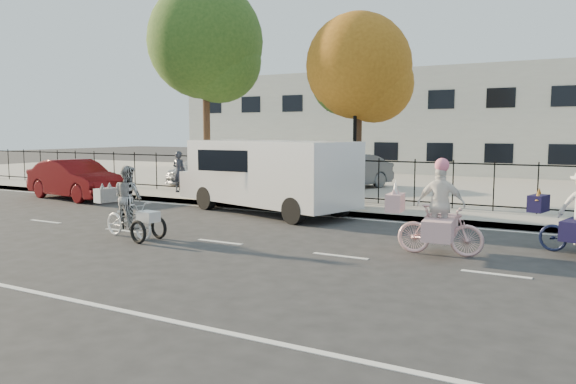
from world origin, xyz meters
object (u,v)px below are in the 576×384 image
Objects in this scene: lot_car_b at (314,171)px; lot_car_c at (346,172)px; unicorn_bike at (439,219)px; pedestrian at (179,172)px; zebra_trike at (129,210)px; white_van at (266,173)px; red_sedan at (76,179)px; lamppost at (355,113)px; lot_car_a at (202,170)px.

lot_car_b is 1.33m from lot_car_c.
unicorn_bike reaches higher than pedestrian.
white_van is (0.72, 5.11, 0.57)m from zebra_trike.
zebra_trike is 8.74m from red_sedan.
zebra_trike is 8.61m from pedestrian.
unicorn_bike is at bearing -36.58° from lot_car_c.
white_van is at bearing -130.71° from lamppost.
lot_car_b is (6.66, 6.61, 0.14)m from red_sedan.
pedestrian is at bearing 40.27° from zebra_trike.
lamppost reaches higher than lot_car_c.
lamppost is 2.14× the size of zebra_trike.
red_sedan is 10.57m from lot_car_c.
white_van reaches higher than zebra_trike.
red_sedan is 2.76× the size of pedestrian.
zebra_trike is at bearing 97.41° from unicorn_bike.
zebra_trike is (-2.70, -7.41, -2.45)m from lamppost.
white_van reaches higher than pedestrian.
pedestrian is (-7.27, -0.11, -2.16)m from lamppost.
white_van is (-6.18, 3.41, 0.50)m from unicorn_bike.
lot_car_a is at bearing 38.12° from zebra_trike.
unicorn_bike is at bearing 154.04° from pedestrian.
lot_car_a is at bearing -0.94° from red_sedan.
lamppost is at bearing -11.81° from zebra_trike.
pedestrian is 0.31× the size of lot_car_b.
unicorn_bike is 7.07m from white_van.
zebra_trike is at bearing -110.04° from lamppost.
lot_car_c is at bearing 116.33° from lamppost.
pedestrian is 5.58m from lot_car_b.
unicorn_bike is at bearing -67.98° from zebra_trike.
lamppost is 2.17× the size of unicorn_bike.
white_van is at bearing -67.61° from lot_car_c.
lot_car_b reaches higher than lot_car_c.
lamppost reaches higher than lot_car_a.
zebra_trike is 0.48× the size of lot_car_a.
red_sedan is (-10.06, -2.69, -2.38)m from lamppost.
lot_car_c is (7.94, 6.99, 0.13)m from red_sedan.
unicorn_bike is at bearing -12.07° from white_van.
white_van is 6.60m from lot_car_c.
white_van is at bearing 157.60° from pedestrian.
lot_car_c is at bearing 25.91° from unicorn_bike.
zebra_trike is 11.71m from lot_car_c.
lot_car_a is 0.81× the size of lot_car_b.
lot_car_b is at bearing -133.73° from pedestrian.
red_sedan is at bearing 42.84° from pedestrian.
lamppost is 9.91m from lot_car_a.
lamppost is 1.00× the size of lot_car_c.
zebra_trike is 0.47× the size of lot_car_c.
pedestrian is at bearing -142.04° from lot_car_b.
zebra_trike is at bearing -71.69° from lot_car_c.
zebra_trike is 0.45× the size of red_sedan.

